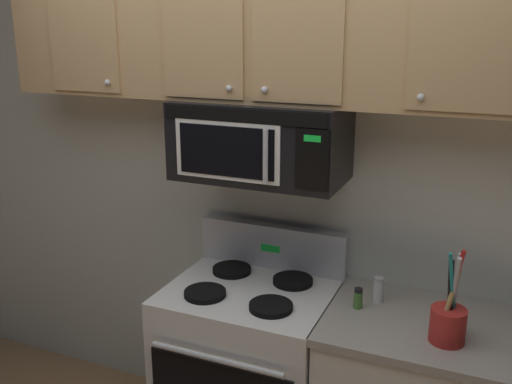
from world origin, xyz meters
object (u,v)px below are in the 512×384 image
(over_range_microwave, at_px, (260,141))
(spice_jar, at_px, (358,298))
(salt_shaker, at_px, (378,290))
(stove_range, at_px, (251,370))
(utensil_crock_red, at_px, (449,319))

(over_range_microwave, relative_size, spice_jar, 8.33)
(over_range_microwave, relative_size, salt_shaker, 6.62)
(over_range_microwave, distance_m, spice_jar, 0.81)
(salt_shaker, bearing_deg, stove_range, -169.38)
(over_range_microwave, bearing_deg, salt_shaker, -1.02)
(utensil_crock_red, relative_size, salt_shaker, 3.34)
(utensil_crock_red, bearing_deg, spice_jar, 160.98)
(over_range_microwave, xyz_separation_m, salt_shaker, (0.57, -0.01, -0.62))
(salt_shaker, distance_m, spice_jar, 0.11)
(spice_jar, bearing_deg, stove_range, -178.28)
(utensil_crock_red, xyz_separation_m, spice_jar, (-0.38, 0.13, -0.05))
(over_range_microwave, bearing_deg, utensil_crock_red, -14.78)
(stove_range, distance_m, over_range_microwave, 1.11)
(stove_range, distance_m, spice_jar, 0.69)
(stove_range, xyz_separation_m, utensil_crock_red, (0.88, -0.12, 0.53))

